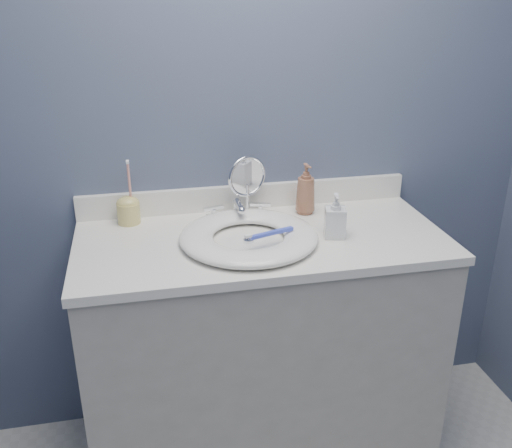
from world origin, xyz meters
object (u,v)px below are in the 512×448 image
object	(u,v)px
makeup_mirror	(247,183)
soap_bottle_amber	(306,189)
soap_bottle_clear	(335,216)
toothbrush_holder	(128,209)

from	to	relation	value
makeup_mirror	soap_bottle_amber	xyz separation A→B (m)	(0.21, -0.02, -0.03)
soap_bottle_clear	soap_bottle_amber	bearing A→B (deg)	112.81
makeup_mirror	soap_bottle_amber	distance (m)	0.21
makeup_mirror	soap_bottle_clear	distance (m)	0.35
soap_bottle_clear	toothbrush_holder	size ratio (longest dim) A/B	0.65
makeup_mirror	soap_bottle_clear	bearing A→B (deg)	-63.74
makeup_mirror	toothbrush_holder	distance (m)	0.42
soap_bottle_clear	toothbrush_holder	world-z (taller)	toothbrush_holder
soap_bottle_amber	soap_bottle_clear	world-z (taller)	soap_bottle_amber
soap_bottle_clear	toothbrush_holder	xyz separation A→B (m)	(-0.66, 0.26, -0.02)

